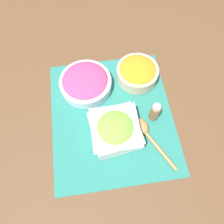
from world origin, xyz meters
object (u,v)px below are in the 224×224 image
at_px(pepper_shaker, 155,111).
at_px(lettuce_bowl, 115,130).
at_px(onion_bowl, 86,82).
at_px(carrot_bowl, 137,72).
at_px(wooden_spoon, 145,131).

bearing_deg(pepper_shaker, lettuce_bowl, 107.08).
bearing_deg(onion_bowl, carrot_bowl, -86.19).
bearing_deg(onion_bowl, pepper_shaker, -126.01).
distance_m(lettuce_bowl, pepper_shaker, 0.15).
relative_size(onion_bowl, pepper_shaker, 2.01).
height_order(onion_bowl, wooden_spoon, onion_bowl).
bearing_deg(pepper_shaker, wooden_spoon, 140.96).
relative_size(onion_bowl, carrot_bowl, 1.22).
bearing_deg(pepper_shaker, carrot_bowl, 8.12).
bearing_deg(wooden_spoon, carrot_bowl, -4.24).
height_order(carrot_bowl, wooden_spoon, carrot_bowl).
height_order(lettuce_bowl, wooden_spoon, lettuce_bowl).
bearing_deg(carrot_bowl, pepper_shaker, -171.88).
bearing_deg(wooden_spoon, lettuce_bowl, 85.92).
relative_size(lettuce_bowl, pepper_shaker, 1.78).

